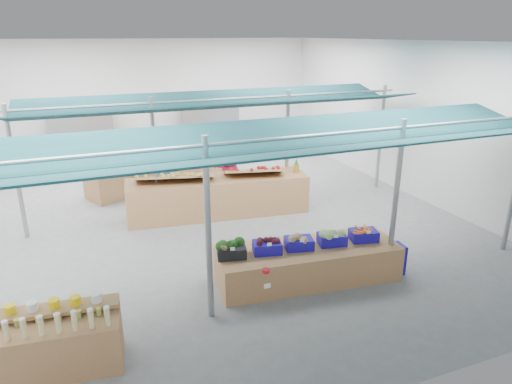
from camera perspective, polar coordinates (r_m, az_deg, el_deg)
floor at (r=11.42m, az=-6.55°, el=-3.40°), size 13.00×13.00×0.00m
hall at (r=12.07m, az=-8.92°, el=10.79°), size 13.00×13.00×13.00m
pole_grid at (r=9.48m, az=0.30°, el=3.57°), size 10.00×4.60×3.00m
awnings at (r=9.27m, az=0.31°, el=9.35°), size 9.50×7.08×0.30m
back_shelving_left at (r=16.55m, az=-20.88°, el=6.22°), size 2.00×0.50×2.00m
back_shelving_right at (r=17.20m, az=-5.69°, el=7.85°), size 2.00×0.50×2.00m
bottle_shelf at (r=7.06m, az=-23.40°, el=-16.77°), size 1.72×1.20×1.01m
veg_counter at (r=8.65m, az=6.46°, el=-8.79°), size 3.46×1.49×0.65m
fruit_counter at (r=11.56m, az=-4.73°, el=-0.49°), size 4.59×1.61×0.96m
far_counter at (r=14.19m, az=-11.50°, el=2.70°), size 4.68×2.80×0.85m
crate_stack at (r=9.16m, az=16.46°, el=-8.09°), size 0.51×0.37×0.58m
vendor_left at (r=12.19m, az=-11.74°, el=2.28°), size 0.70×0.51×1.80m
vendor_right at (r=12.60m, az=-3.68°, el=3.21°), size 0.95×0.78×1.80m
crate_broccoli at (r=8.04m, az=-3.10°, el=-7.08°), size 0.56×0.45×0.35m
crate_beets at (r=8.20m, az=1.39°, el=-6.71°), size 0.56×0.45×0.29m
crate_celeriac at (r=8.37m, az=5.39°, el=-6.12°), size 0.56×0.45×0.31m
crate_cabbage at (r=8.61m, az=9.48°, el=-5.48°), size 0.56×0.45×0.35m
crate_carrots at (r=8.91m, az=13.30°, el=-5.21°), size 0.56×0.45×0.29m
sparrow at (r=7.87m, az=-3.99°, el=-6.99°), size 0.12×0.09×0.11m
pole_ribbon at (r=6.74m, az=1.25°, el=-9.99°), size 0.12×0.12×0.28m
apple_heap_yellow at (r=11.13m, az=-10.15°, el=1.99°), size 2.01×1.13×0.27m
apple_heap_red at (r=11.45m, az=-0.23°, el=2.79°), size 1.62×1.04×0.27m
pineapple at (r=11.77m, az=5.07°, el=3.25°), size 0.14×0.14×0.39m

